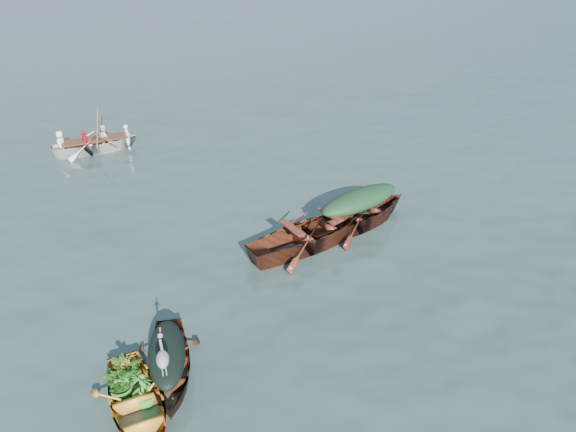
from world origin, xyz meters
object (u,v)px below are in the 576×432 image
at_px(yellow_dinghy, 139,416).
at_px(open_wooden_boat, 311,246).
at_px(dark_covered_boat, 170,375).
at_px(green_tarp_boat, 358,226).
at_px(rowed_boat, 97,152).
at_px(heron, 164,366).

distance_m(yellow_dinghy, open_wooden_boat, 6.29).
relative_size(yellow_dinghy, dark_covered_boat, 0.97).
bearing_deg(open_wooden_boat, dark_covered_boat, 113.92).
bearing_deg(green_tarp_boat, open_wooden_boat, 90.00).
relative_size(dark_covered_boat, rowed_boat, 0.82).
bearing_deg(rowed_boat, heron, 178.10).
bearing_deg(dark_covered_boat, green_tarp_boat, 42.29).
bearing_deg(dark_covered_boat, heron, -91.58).
xyz_separation_m(open_wooden_boat, heron, (-3.67, -4.51, 0.89)).
distance_m(green_tarp_boat, rowed_boat, 10.06).
xyz_separation_m(rowed_boat, heron, (2.29, -11.99, 0.89)).
xyz_separation_m(yellow_dinghy, open_wooden_boat, (4.19, 4.69, 0.00)).
height_order(rowed_boat, heron, heron).
relative_size(dark_covered_boat, heron, 3.58).
bearing_deg(rowed_boat, yellow_dinghy, 175.56).
bearing_deg(green_tarp_boat, heron, 109.53).
height_order(dark_covered_boat, rowed_boat, rowed_boat).
height_order(green_tarp_boat, rowed_boat, green_tarp_boat).
bearing_deg(rowed_boat, green_tarp_boat, -144.92).
bearing_deg(heron, dark_covered_boat, 73.58).
xyz_separation_m(yellow_dinghy, rowed_boat, (-1.77, 12.17, 0.00)).
xyz_separation_m(dark_covered_boat, heron, (-0.03, -0.67, 0.89)).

